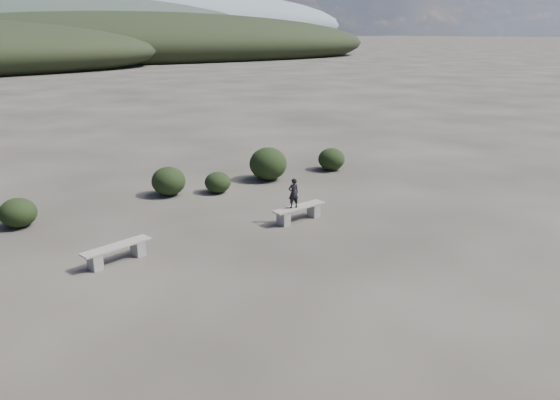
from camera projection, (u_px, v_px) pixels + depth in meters
ground at (345, 278)px, 13.82m from camera, size 1200.00×1200.00×0.00m
bench_left at (117, 252)px, 14.67m from camera, size 1.99×0.85×0.49m
bench_right at (299, 212)px, 17.91m from camera, size 2.03×0.65×0.50m
seated_person at (293, 193)px, 17.55m from camera, size 0.39×0.29×0.99m
shrub_a at (18, 213)px, 17.30m from camera, size 1.15×1.15×0.94m
shrub_b at (169, 181)px, 20.65m from camera, size 1.28×1.28×1.10m
shrub_c at (218, 182)px, 21.03m from camera, size 1.01×1.01×0.81m
shrub_d at (268, 164)px, 22.78m from camera, size 1.57×1.57×1.37m
shrub_e at (332, 159)px, 24.44m from camera, size 1.19×1.19×0.99m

